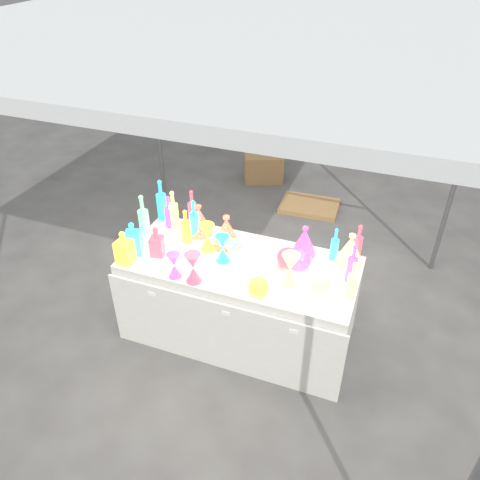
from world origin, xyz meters
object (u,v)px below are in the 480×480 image
(cardboard_box_closed, at_px, (263,167))
(lampshade_0, at_px, (199,219))
(display_table, at_px, (240,299))
(globe_0, at_px, (259,287))
(hourglass_0, at_px, (193,268))
(decanter_0, at_px, (124,247))

(cardboard_box_closed, bearing_deg, lampshade_0, -107.34)
(display_table, distance_m, globe_0, 0.58)
(display_table, relative_size, hourglass_0, 7.74)
(decanter_0, bearing_deg, cardboard_box_closed, 91.61)
(cardboard_box_closed, bearing_deg, decanter_0, -114.97)
(decanter_0, xyz_separation_m, globe_0, (1.06, 0.01, -0.08))
(hourglass_0, xyz_separation_m, lampshade_0, (-0.22, 0.59, 0.01))
(cardboard_box_closed, bearing_deg, hourglass_0, -104.30)
(decanter_0, height_order, hourglass_0, decanter_0)
(lampshade_0, bearing_deg, cardboard_box_closed, 117.25)
(hourglass_0, bearing_deg, cardboard_box_closed, 98.62)
(display_table, bearing_deg, globe_0, -49.56)
(globe_0, bearing_deg, hourglass_0, -176.45)
(hourglass_0, distance_m, globe_0, 0.49)
(cardboard_box_closed, relative_size, decanter_0, 1.81)
(display_table, relative_size, globe_0, 12.68)
(lampshade_0, bearing_deg, hourglass_0, -47.44)
(display_table, xyz_separation_m, cardboard_box_closed, (-0.70, 2.78, -0.19))
(decanter_0, distance_m, hourglass_0, 0.58)
(hourglass_0, relative_size, lampshade_0, 0.91)
(display_table, distance_m, lampshade_0, 0.73)
(lampshade_0, bearing_deg, display_table, -8.34)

